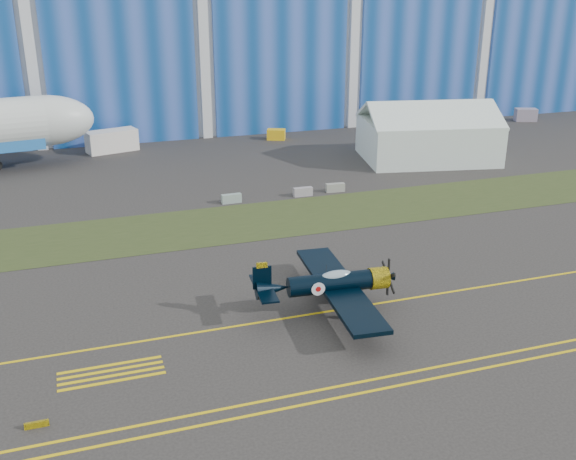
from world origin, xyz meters
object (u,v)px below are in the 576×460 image
object	(u,v)px
warbird	(330,283)
shipping_container	(112,141)
tent	(428,130)
tug	(276,134)

from	to	relation	value
warbird	shipping_container	world-z (taller)	warbird
tent	tug	distance (m)	21.84
tent	shipping_container	world-z (taller)	tent
tug	shipping_container	bearing A→B (deg)	-157.64
tent	tug	bearing A→B (deg)	143.54
shipping_container	warbird	bearing A→B (deg)	-93.51
warbird	tug	bearing A→B (deg)	81.26
tent	tug	xyz separation A→B (m)	(-14.56, 16.01, -2.95)
warbird	tug	distance (m)	51.22
tent	shipping_container	xyz separation A→B (m)	(-36.76, 16.36, -2.28)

